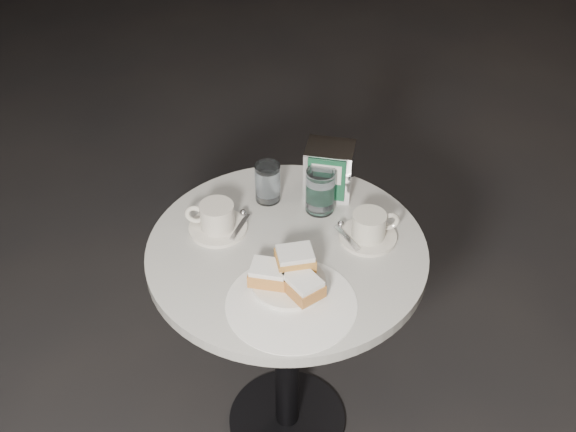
{
  "coord_description": "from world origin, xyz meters",
  "views": [
    {
      "loc": [
        0.19,
        -1.31,
        1.95
      ],
      "look_at": [
        0.0,
        0.02,
        0.83
      ],
      "focal_mm": 45.0,
      "sensor_mm": 36.0,
      "label": 1
    }
  ],
  "objects_px": {
    "water_glass_right": "(320,191)",
    "napkin_dispenser": "(329,170)",
    "coffee_cup_right": "(369,228)",
    "beignet_plate": "(289,276)",
    "cafe_table": "(287,303)",
    "water_glass_left": "(268,183)",
    "coffee_cup_left": "(217,219)"
  },
  "relations": [
    {
      "from": "beignet_plate",
      "to": "coffee_cup_right",
      "type": "xyz_separation_m",
      "value": [
        0.17,
        0.19,
        0.0
      ]
    },
    {
      "from": "coffee_cup_left",
      "to": "coffee_cup_right",
      "type": "distance_m",
      "value": 0.38
    },
    {
      "from": "water_glass_right",
      "to": "water_glass_left",
      "type": "bearing_deg",
      "value": 170.72
    },
    {
      "from": "coffee_cup_right",
      "to": "coffee_cup_left",
      "type": "bearing_deg",
      "value": 160.54
    },
    {
      "from": "cafe_table",
      "to": "beignet_plate",
      "type": "bearing_deg",
      "value": -79.76
    },
    {
      "from": "cafe_table",
      "to": "water_glass_right",
      "type": "height_order",
      "value": "water_glass_right"
    },
    {
      "from": "beignet_plate",
      "to": "water_glass_right",
      "type": "xyz_separation_m",
      "value": [
        0.04,
        0.29,
        0.03
      ]
    },
    {
      "from": "cafe_table",
      "to": "napkin_dispenser",
      "type": "distance_m",
      "value": 0.37
    },
    {
      "from": "beignet_plate",
      "to": "coffee_cup_right",
      "type": "distance_m",
      "value": 0.26
    },
    {
      "from": "water_glass_right",
      "to": "napkin_dispenser",
      "type": "relative_size",
      "value": 0.84
    },
    {
      "from": "coffee_cup_right",
      "to": "napkin_dispenser",
      "type": "height_order",
      "value": "napkin_dispenser"
    },
    {
      "from": "coffee_cup_right",
      "to": "beignet_plate",
      "type": "bearing_deg",
      "value": -154.48
    },
    {
      "from": "coffee_cup_left",
      "to": "water_glass_right",
      "type": "xyz_separation_m",
      "value": [
        0.25,
        0.12,
        0.03
      ]
    },
    {
      "from": "beignet_plate",
      "to": "coffee_cup_left",
      "type": "distance_m",
      "value": 0.27
    },
    {
      "from": "coffee_cup_left",
      "to": "water_glass_left",
      "type": "xyz_separation_m",
      "value": [
        0.11,
        0.14,
        0.02
      ]
    },
    {
      "from": "cafe_table",
      "to": "water_glass_right",
      "type": "xyz_separation_m",
      "value": [
        0.06,
        0.16,
        0.26
      ]
    },
    {
      "from": "coffee_cup_right",
      "to": "water_glass_right",
      "type": "xyz_separation_m",
      "value": [
        -0.13,
        0.1,
        0.03
      ]
    },
    {
      "from": "coffee_cup_right",
      "to": "napkin_dispenser",
      "type": "relative_size",
      "value": 1.31
    },
    {
      "from": "water_glass_right",
      "to": "coffee_cup_left",
      "type": "bearing_deg",
      "value": -154.59
    },
    {
      "from": "beignet_plate",
      "to": "coffee_cup_right",
      "type": "relative_size",
      "value": 1.19
    },
    {
      "from": "cafe_table",
      "to": "coffee_cup_left",
      "type": "relative_size",
      "value": 4.62
    },
    {
      "from": "water_glass_left",
      "to": "napkin_dispenser",
      "type": "bearing_deg",
      "value": 18.79
    },
    {
      "from": "coffee_cup_right",
      "to": "water_glass_left",
      "type": "height_order",
      "value": "water_glass_left"
    },
    {
      "from": "cafe_table",
      "to": "napkin_dispenser",
      "type": "relative_size",
      "value": 5.11
    },
    {
      "from": "cafe_table",
      "to": "napkin_dispenser",
      "type": "height_order",
      "value": "napkin_dispenser"
    },
    {
      "from": "beignet_plate",
      "to": "water_glass_right",
      "type": "relative_size",
      "value": 1.84
    },
    {
      "from": "water_glass_left",
      "to": "water_glass_right",
      "type": "bearing_deg",
      "value": -9.28
    },
    {
      "from": "coffee_cup_left",
      "to": "coffee_cup_right",
      "type": "xyz_separation_m",
      "value": [
        0.38,
        0.02,
        -0.0
      ]
    },
    {
      "from": "water_glass_right",
      "to": "napkin_dispenser",
      "type": "xyz_separation_m",
      "value": [
        0.01,
        0.08,
        0.01
      ]
    },
    {
      "from": "cafe_table",
      "to": "water_glass_left",
      "type": "bearing_deg",
      "value": 112.84
    },
    {
      "from": "coffee_cup_left",
      "to": "napkin_dispenser",
      "type": "relative_size",
      "value": 1.11
    },
    {
      "from": "water_glass_right",
      "to": "napkin_dispenser",
      "type": "bearing_deg",
      "value": 78.94
    }
  ]
}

